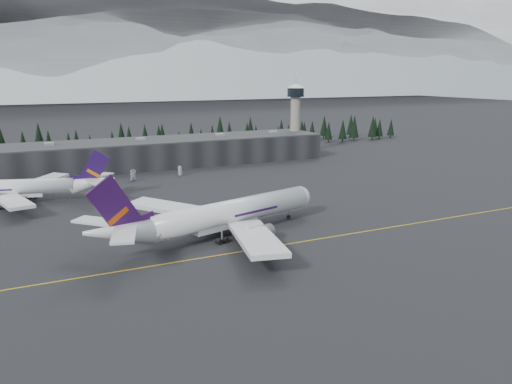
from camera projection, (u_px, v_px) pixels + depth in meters
name	position (u px, v px, depth m)	size (l,w,h in m)	color
ground	(289.00, 241.00, 131.10)	(1400.00, 1400.00, 0.00)	black
taxiline	(292.00, 243.00, 129.34)	(400.00, 0.40, 0.02)	gold
terminal	(162.00, 152.00, 239.51)	(160.00, 30.00, 12.60)	black
control_tower	(295.00, 111.00, 269.55)	(10.00, 10.00, 37.70)	gray
treeline	(144.00, 141.00, 271.75)	(360.00, 20.00, 15.00)	black
mountain_ridge	(49.00, 96.00, 1009.98)	(4400.00, 900.00, 420.00)	white
jet_main	(215.00, 216.00, 132.69)	(70.00, 63.69, 21.00)	silver
jet_parked	(25.00, 188.00, 170.65)	(58.55, 53.04, 17.61)	silver
gse_vehicle_a	(133.00, 179.00, 204.84)	(2.23, 4.83, 1.34)	silver
gse_vehicle_b	(181.00, 174.00, 215.46)	(1.76, 4.37, 1.49)	silver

